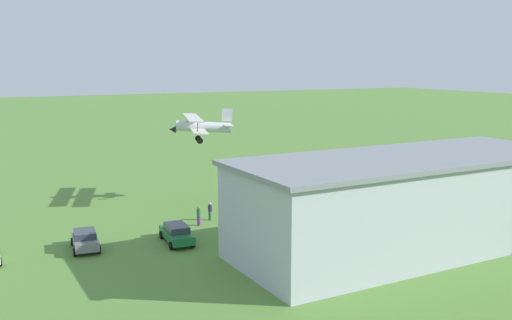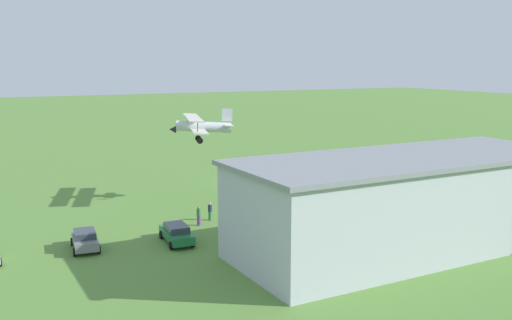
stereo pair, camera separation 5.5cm
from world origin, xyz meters
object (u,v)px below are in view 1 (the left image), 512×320
at_px(person_at_fence_line, 378,192).
at_px(person_walking_on_apron, 431,187).
at_px(hangar, 408,202).
at_px(biplane, 200,126).
at_px(car_green, 177,233).
at_px(person_beside_truck, 199,216).
at_px(person_near_hangar_door, 210,211).
at_px(car_grey, 85,240).

bearing_deg(person_at_fence_line, person_walking_on_apron, 171.35).
bearing_deg(hangar, biplane, -69.50).
relative_size(hangar, car_green, 6.14).
height_order(biplane, person_walking_on_apron, biplane).
xyz_separation_m(person_beside_truck, person_near_hangar_door, (-1.57, -1.16, -0.05)).
distance_m(biplane, car_green, 16.38).
bearing_deg(hangar, car_green, -31.17).
xyz_separation_m(person_beside_truck, person_at_fence_line, (-20.45, -0.42, 0.01)).
relative_size(biplane, person_at_fence_line, 5.21).
distance_m(person_walking_on_apron, person_beside_truck, 26.95).
distance_m(car_green, person_at_fence_line, 24.26).
xyz_separation_m(biplane, person_walking_on_apron, (-23.08, 9.57, -7.00)).
bearing_deg(person_at_fence_line, person_near_hangar_door, -2.25).
distance_m(car_green, person_near_hangar_door, 7.06).
bearing_deg(car_green, car_grey, -12.97).
relative_size(biplane, person_near_hangar_door, 5.55).
distance_m(biplane, person_walking_on_apron, 25.95).
xyz_separation_m(biplane, person_at_fence_line, (-16.59, 8.58, -7.01)).
height_order(hangar, person_at_fence_line, hangar).
xyz_separation_m(biplane, car_green, (7.29, 12.84, -7.09)).
xyz_separation_m(person_walking_on_apron, person_beside_truck, (26.94, -0.57, -0.02)).
xyz_separation_m(hangar, car_green, (15.62, -9.45, -2.90)).
relative_size(person_beside_truck, person_near_hangar_door, 1.05).
bearing_deg(car_grey, hangar, 153.90).
xyz_separation_m(hangar, person_beside_truck, (12.19, -13.28, -2.82)).
height_order(biplane, person_near_hangar_door, biplane).
xyz_separation_m(car_green, person_walking_on_apron, (-30.37, -3.27, 0.10)).
height_order(car_green, person_beside_truck, person_beside_truck).
height_order(biplane, car_green, biplane).
xyz_separation_m(biplane, car_grey, (14.22, 11.24, -7.10)).
distance_m(biplane, car_grey, 19.46).
bearing_deg(car_green, person_at_fence_line, -169.90).
relative_size(person_walking_on_apron, person_beside_truck, 1.02).
bearing_deg(car_grey, person_walking_on_apron, -177.44).
bearing_deg(person_at_fence_line, car_grey, 4.93).
height_order(car_green, person_at_fence_line, person_at_fence_line).
bearing_deg(car_grey, car_green, 167.03).
distance_m(car_grey, person_beside_truck, 10.59).
bearing_deg(person_walking_on_apron, person_at_fence_line, -8.65).
relative_size(biplane, car_green, 1.98).
xyz_separation_m(hangar, biplane, (8.33, -22.28, 4.20)).
bearing_deg(person_beside_truck, person_at_fence_line, -178.82).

